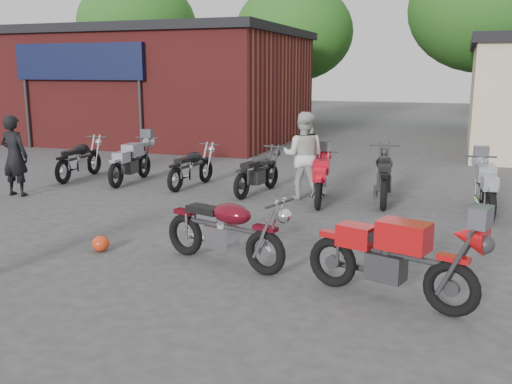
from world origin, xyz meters
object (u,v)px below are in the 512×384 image
(row_bike_0, at_px, (80,157))
(row_bike_2, at_px, (192,165))
(person_dark, at_px, (14,156))
(helmet, at_px, (101,244))
(row_bike_1, at_px, (131,160))
(row_bike_3, at_px, (258,170))
(row_bike_6, at_px, (486,185))
(person_light, at_px, (303,156))
(row_bike_5, at_px, (384,173))
(sportbike, at_px, (393,253))
(row_bike_4, at_px, (321,177))
(vintage_motorcycle, at_px, (225,226))

(row_bike_0, xyz_separation_m, row_bike_2, (3.16, 0.00, -0.03))
(row_bike_0, bearing_deg, person_dark, 175.15)
(helmet, height_order, row_bike_1, row_bike_1)
(helmet, relative_size, row_bike_1, 0.14)
(row_bike_3, height_order, row_bike_6, row_bike_6)
(person_light, relative_size, row_bike_5, 0.89)
(sportbike, relative_size, helmet, 7.77)
(row_bike_0, height_order, row_bike_1, row_bike_1)
(row_bike_1, distance_m, row_bike_3, 3.37)
(row_bike_4, bearing_deg, person_light, 52.43)
(vintage_motorcycle, bearing_deg, sportbike, 3.53)
(vintage_motorcycle, relative_size, row_bike_3, 1.07)
(row_bike_0, relative_size, row_bike_4, 1.02)
(helmet, relative_size, person_light, 0.14)
(row_bike_1, bearing_deg, row_bike_6, -96.53)
(row_bike_4, bearing_deg, row_bike_3, 66.49)
(person_dark, bearing_deg, sportbike, 157.88)
(sportbike, height_order, row_bike_2, sportbike)
(vintage_motorcycle, distance_m, person_light, 4.58)
(person_light, relative_size, row_bike_2, 1.03)
(sportbike, xyz_separation_m, person_light, (-2.47, 5.09, 0.33))
(row_bike_6, bearing_deg, row_bike_5, 73.40)
(person_light, distance_m, row_bike_1, 4.48)
(helmet, bearing_deg, row_bike_0, 129.20)
(row_bike_0, xyz_separation_m, row_bike_3, (4.88, -0.16, -0.01))
(person_light, bearing_deg, row_bike_2, -10.91)
(row_bike_3, bearing_deg, person_light, -88.26)
(row_bike_1, distance_m, row_bike_6, 8.11)
(sportbike, xyz_separation_m, helmet, (-4.40, 0.47, -0.48))
(helmet, relative_size, row_bike_4, 0.14)
(person_light, height_order, row_bike_0, person_light)
(row_bike_3, height_order, row_bike_5, row_bike_5)
(helmet, bearing_deg, row_bike_4, 61.53)
(row_bike_0, bearing_deg, row_bike_6, -96.02)
(helmet, relative_size, row_bike_5, 0.13)
(person_dark, xyz_separation_m, row_bike_1, (1.55, 2.18, -0.32))
(vintage_motorcycle, height_order, row_bike_3, vintage_motorcycle)
(vintage_motorcycle, height_order, sportbike, sportbike)
(helmet, height_order, row_bike_2, row_bike_2)
(row_bike_2, xyz_separation_m, row_bike_6, (6.45, -0.41, 0.03))
(row_bike_2, xyz_separation_m, row_bike_5, (4.48, -0.06, 0.09))
(helmet, relative_size, row_bike_3, 0.14)
(row_bike_1, xyz_separation_m, row_bike_5, (6.13, -0.05, 0.04))
(vintage_motorcycle, bearing_deg, row_bike_5, 88.13)
(person_light, bearing_deg, vintage_motorcycle, 86.80)
(row_bike_3, bearing_deg, row_bike_0, 97.41)
(row_bike_1, bearing_deg, row_bike_5, -94.15)
(sportbike, xyz_separation_m, row_bike_4, (-2.02, 4.86, -0.06))
(row_bike_5, relative_size, row_bike_6, 1.10)
(vintage_motorcycle, relative_size, person_light, 1.08)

